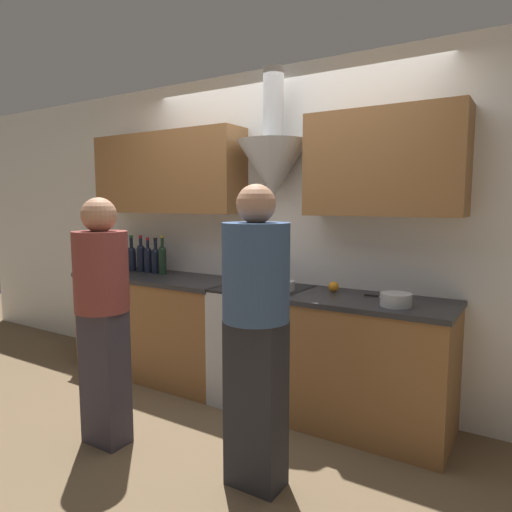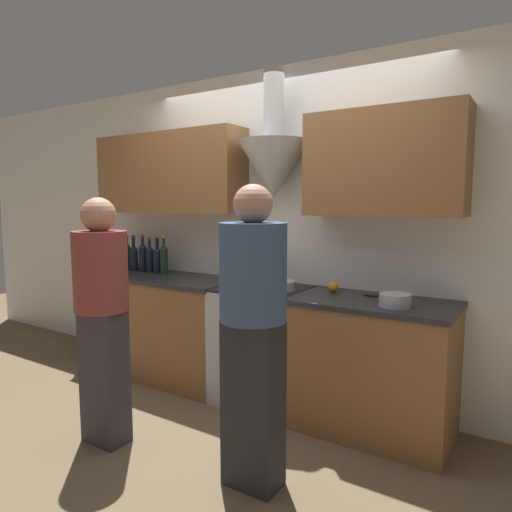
# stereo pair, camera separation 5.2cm
# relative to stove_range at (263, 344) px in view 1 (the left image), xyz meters

# --- Properties ---
(ground_plane) EXTENTS (12.00, 12.00, 0.00)m
(ground_plane) POSITION_rel_stove_range_xyz_m (0.00, -0.35, -0.45)
(ground_plane) COLOR brown
(wall_back) EXTENTS (8.40, 0.55, 2.60)m
(wall_back) POSITION_rel_stove_range_xyz_m (-0.09, 0.26, 1.03)
(wall_back) COLOR white
(wall_back) RESTS_ON ground_plane
(counter_left) EXTENTS (1.56, 0.62, 0.90)m
(counter_left) POSITION_rel_stove_range_xyz_m (-1.09, -0.00, -0.00)
(counter_left) COLOR brown
(counter_left) RESTS_ON ground_plane
(counter_right) EXTENTS (1.08, 0.62, 0.90)m
(counter_right) POSITION_rel_stove_range_xyz_m (0.85, -0.00, -0.00)
(counter_right) COLOR brown
(counter_right) RESTS_ON ground_plane
(stove_range) EXTENTS (0.65, 0.60, 0.90)m
(stove_range) POSITION_rel_stove_range_xyz_m (0.00, 0.00, 0.00)
(stove_range) COLOR #B7BABC
(stove_range) RESTS_ON ground_plane
(wine_bottle_0) EXTENTS (0.07, 0.07, 0.34)m
(wine_bottle_0) POSITION_rel_stove_range_xyz_m (-1.78, 0.07, 0.58)
(wine_bottle_0) COLOR black
(wine_bottle_0) RESTS_ON counter_left
(wine_bottle_1) EXTENTS (0.07, 0.07, 0.35)m
(wine_bottle_1) POSITION_rel_stove_range_xyz_m (-1.68, 0.08, 0.59)
(wine_bottle_1) COLOR black
(wine_bottle_1) RESTS_ON counter_left
(wine_bottle_2) EXTENTS (0.07, 0.07, 0.33)m
(wine_bottle_2) POSITION_rel_stove_range_xyz_m (-1.58, 0.07, 0.59)
(wine_bottle_2) COLOR black
(wine_bottle_2) RESTS_ON counter_left
(wine_bottle_3) EXTENTS (0.08, 0.08, 0.34)m
(wine_bottle_3) POSITION_rel_stove_range_xyz_m (-1.49, 0.08, 0.58)
(wine_bottle_3) COLOR black
(wine_bottle_3) RESTS_ON counter_left
(wine_bottle_4) EXTENTS (0.08, 0.08, 0.34)m
(wine_bottle_4) POSITION_rel_stove_range_xyz_m (-1.38, 0.09, 0.59)
(wine_bottle_4) COLOR black
(wine_bottle_4) RESTS_ON counter_left
(wine_bottle_5) EXTENTS (0.07, 0.07, 0.32)m
(wine_bottle_5) POSITION_rel_stove_range_xyz_m (-1.29, 0.08, 0.58)
(wine_bottle_5) COLOR black
(wine_bottle_5) RESTS_ON counter_left
(wine_bottle_6) EXTENTS (0.08, 0.08, 0.32)m
(wine_bottle_6) POSITION_rel_stove_range_xyz_m (-1.20, 0.09, 0.58)
(wine_bottle_6) COLOR black
(wine_bottle_6) RESTS_ON counter_left
(wine_bottle_7) EXTENTS (0.07, 0.07, 0.35)m
(wine_bottle_7) POSITION_rel_stove_range_xyz_m (-1.10, 0.08, 0.59)
(wine_bottle_7) COLOR black
(wine_bottle_7) RESTS_ON counter_left
(stock_pot) EXTENTS (0.20, 0.20, 0.15)m
(stock_pot) POSITION_rel_stove_range_xyz_m (-0.15, -0.02, 0.52)
(stock_pot) COLOR #B7BABC
(stock_pot) RESTS_ON stove_range
(mixing_bowl) EXTENTS (0.25, 0.25, 0.07)m
(mixing_bowl) POSITION_rel_stove_range_xyz_m (0.15, -0.02, 0.48)
(mixing_bowl) COLOR #B7BABC
(mixing_bowl) RESTS_ON stove_range
(orange_fruit) EXTENTS (0.08, 0.08, 0.08)m
(orange_fruit) POSITION_rel_stove_range_xyz_m (0.53, 0.11, 0.48)
(orange_fruit) COLOR orange
(orange_fruit) RESTS_ON counter_right
(saucepan) EXTENTS (0.19, 0.19, 0.08)m
(saucepan) POSITION_rel_stove_range_xyz_m (1.03, -0.11, 0.49)
(saucepan) COLOR #B7BABC
(saucepan) RESTS_ON counter_right
(chefs_knife) EXTENTS (0.27, 0.05, 0.01)m
(chefs_knife) POSITION_rel_stove_range_xyz_m (0.90, 0.12, 0.45)
(chefs_knife) COLOR silver
(chefs_knife) RESTS_ON counter_right
(person_foreground_left) EXTENTS (0.33, 0.33, 1.57)m
(person_foreground_left) POSITION_rel_stove_range_xyz_m (-0.53, -1.07, 0.42)
(person_foreground_left) COLOR #38333D
(person_foreground_left) RESTS_ON ground_plane
(person_foreground_right) EXTENTS (0.35, 0.35, 1.63)m
(person_foreground_right) POSITION_rel_stove_range_xyz_m (0.52, -0.94, 0.44)
(person_foreground_right) COLOR #28282D
(person_foreground_right) RESTS_ON ground_plane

